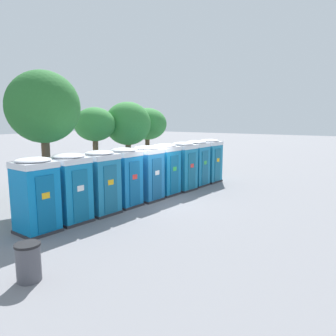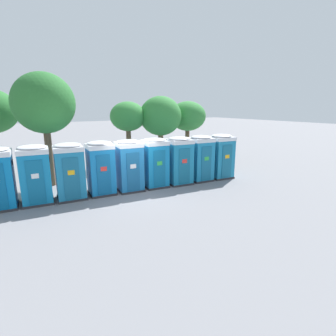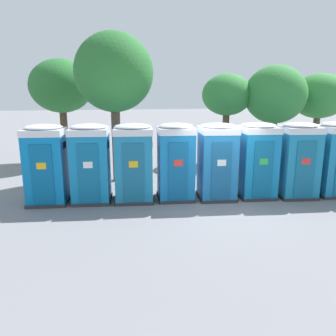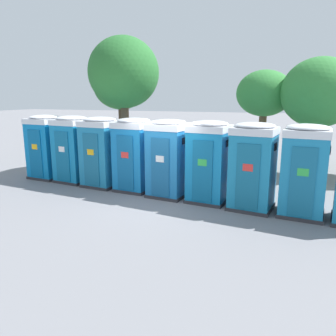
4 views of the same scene
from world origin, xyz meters
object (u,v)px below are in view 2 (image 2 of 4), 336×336
portapotty_5 (155,162)px  street_tree_2 (44,104)px  portapotty_2 (70,171)px  street_tree_3 (188,117)px  portapotty_7 (201,158)px  portapotty_6 (179,160)px  street_tree_1 (128,117)px  portapotty_4 (129,165)px  portapotty_8 (221,156)px  street_tree_0 (161,116)px  portapotty_1 (35,174)px  portapotty_3 (101,168)px

portapotty_5 → street_tree_2: bearing=145.3°
portapotty_2 → street_tree_3: street_tree_3 is taller
portapotty_7 → street_tree_2: street_tree_2 is taller
portapotty_2 → portapotty_7: size_ratio=1.00×
portapotty_6 → street_tree_2: street_tree_2 is taller
street_tree_2 → street_tree_1: bearing=24.8°
portapotty_5 → street_tree_3: (5.94, 5.27, 2.00)m
portapotty_2 → portapotty_7: 6.88m
portapotty_4 → portapotty_8: same height
portapotty_5 → street_tree_0: bearing=56.3°
street_tree_3 → portapotty_2: bearing=-154.3°
portapotty_1 → street_tree_1: (6.58, 5.09, 2.05)m
portapotty_4 → street_tree_2: 5.25m
portapotty_1 → portapotty_3: size_ratio=1.00×
portapotty_5 → street_tree_0: (3.27, 4.91, 2.09)m
portapotty_7 → portapotty_6: bearing=176.3°
portapotty_3 → street_tree_0: street_tree_0 is taller
portapotty_4 → portapotty_6: (2.73, -0.35, -0.00)m
portapotty_8 → street_tree_3: size_ratio=0.57×
portapotty_5 → portapotty_4: bearing=175.8°
portapotty_4 → street_tree_1: (2.48, 5.62, 2.05)m
portapotty_8 → street_tree_1: size_ratio=0.58×
portapotty_5 → street_tree_3: street_tree_3 is taller
portapotty_8 → street_tree_3: street_tree_3 is taller
street_tree_1 → portapotty_5: bearing=-101.0°
portapotty_2 → portapotty_3: same height
portapotty_8 → portapotty_2: bearing=173.4°
portapotty_6 → portapotty_8: same height
street_tree_0 → portapotty_5: bearing=-123.7°
portapotty_3 → street_tree_0: 7.83m
portapotty_7 → street_tree_0: 5.67m
portapotty_6 → portapotty_8: 2.75m
portapotty_3 → portapotty_6: (4.09, -0.58, -0.00)m
portapotty_2 → portapotty_6: same height
street_tree_0 → street_tree_2: size_ratio=0.83×
portapotty_2 → street_tree_1: street_tree_1 is taller
portapotty_7 → street_tree_3: 6.76m
portapotty_2 → portapotty_7: (6.84, -0.77, 0.00)m
portapotty_5 → portapotty_3: bearing=173.0°
portapotty_1 → street_tree_2: street_tree_2 is taller
portapotty_3 → portapotty_2: bearing=176.0°
portapotty_4 → portapotty_7: same height
portapotty_7 → portapotty_5: bearing=173.0°
street_tree_3 → portapotty_8: bearing=-107.7°
portapotty_1 → portapotty_8: 9.64m
portapotty_2 → street_tree_0: bearing=31.3°
portapotty_4 → street_tree_0: (4.65, 4.81, 2.09)m
portapotty_5 → portapotty_8: size_ratio=1.00×
portapotty_7 → street_tree_0: size_ratio=0.53×
portapotty_6 → street_tree_0: street_tree_0 is taller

